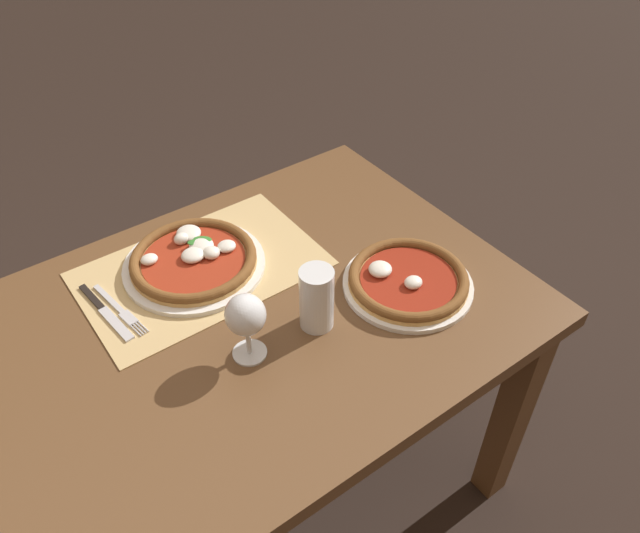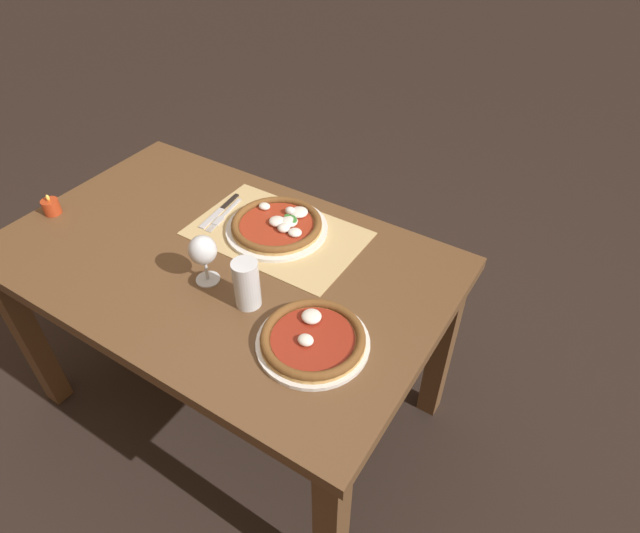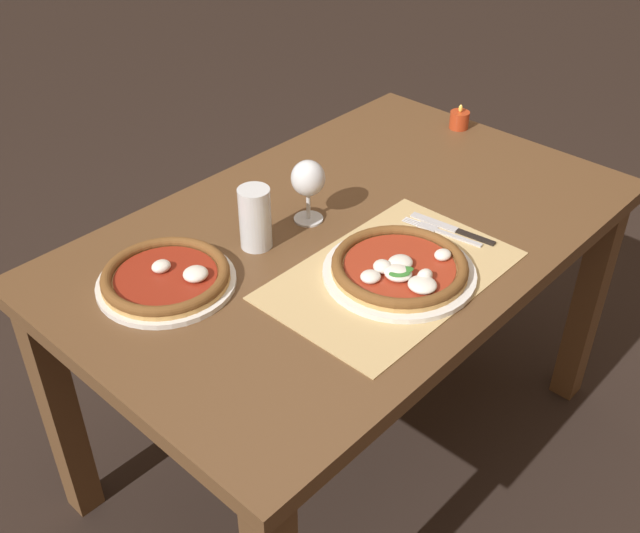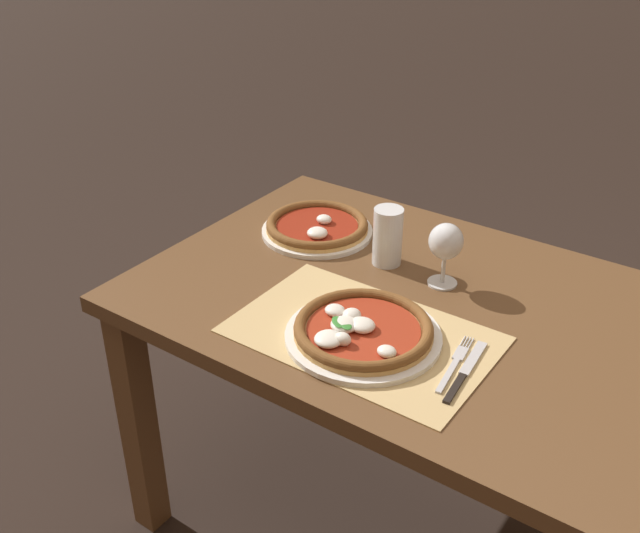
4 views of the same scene
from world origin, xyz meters
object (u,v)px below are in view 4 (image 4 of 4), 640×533
at_px(pizza_far, 317,227).
at_px(fork, 455,363).
at_px(pizza_near, 362,331).
at_px(knife, 465,371).
at_px(wine_glass, 446,244).
at_px(pint_glass, 388,237).

distance_m(pizza_far, fork, 0.63).
xyz_separation_m(pizza_near, fork, (0.20, 0.03, -0.02)).
xyz_separation_m(pizza_far, knife, (0.58, -0.32, -0.01)).
bearing_deg(wine_glass, fork, -58.44).
height_order(pizza_far, pint_glass, pint_glass).
bearing_deg(fork, knife, -21.36).
relative_size(wine_glass, knife, 0.72).
distance_m(pizza_near, pint_glass, 0.34).
relative_size(pint_glass, knife, 0.67).
xyz_separation_m(fork, knife, (0.03, -0.01, 0.00)).
xyz_separation_m(pint_glass, fork, (0.32, -0.28, -0.06)).
relative_size(pizza_far, fork, 1.46).
bearing_deg(fork, wine_glass, 121.56).
distance_m(pint_glass, fork, 0.43).
height_order(pint_glass, knife, pint_glass).
bearing_deg(fork, pizza_near, -170.78).
xyz_separation_m(pizza_far, fork, (0.55, -0.31, -0.01)).
distance_m(pizza_near, fork, 0.20).
xyz_separation_m(pizza_near, knife, (0.23, 0.02, -0.02)).
height_order(pizza_near, pint_glass, pint_glass).
height_order(wine_glass, knife, wine_glass).
height_order(pizza_near, wine_glass, wine_glass).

